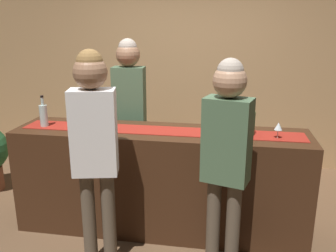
{
  "coord_description": "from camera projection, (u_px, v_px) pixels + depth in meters",
  "views": [
    {
      "loc": [
        0.6,
        -3.11,
        1.97
      ],
      "look_at": [
        0.08,
        0.0,
        1.05
      ],
      "focal_mm": 38.53,
      "sensor_mm": 36.0,
      "label": 1
    }
  ],
  "objects": [
    {
      "name": "bartender",
      "position": [
        129.0,
        102.0,
        3.9
      ],
      "size": [
        0.35,
        0.25,
        1.8
      ],
      "rotation": [
        0.0,
        0.0,
        3.2
      ],
      "color": "#26262B",
      "rests_on": "ground"
    },
    {
      "name": "back_wall",
      "position": [
        185.0,
        61.0,
        4.99
      ],
      "size": [
        6.0,
        0.12,
        2.9
      ],
      "primitive_type": "cube",
      "color": "tan",
      "rests_on": "ground"
    },
    {
      "name": "wine_glass_far_end",
      "position": [
        212.0,
        125.0,
        3.12
      ],
      "size": [
        0.07,
        0.07,
        0.14
      ],
      "color": "silver",
      "rests_on": "bar_counter"
    },
    {
      "name": "bar_counter",
      "position": [
        160.0,
        181.0,
        3.45
      ],
      "size": [
        2.73,
        0.6,
        1.0
      ],
      "primitive_type": "cube",
      "color": "#3D2314",
      "rests_on": "ground"
    },
    {
      "name": "wine_glass_near_customer",
      "position": [
        278.0,
        127.0,
        3.06
      ],
      "size": [
        0.07,
        0.07,
        0.14
      ],
      "color": "silver",
      "rests_on": "bar_counter"
    },
    {
      "name": "wine_bottle_green",
      "position": [
        251.0,
        123.0,
        3.15
      ],
      "size": [
        0.07,
        0.07,
        0.3
      ],
      "color": "#194723",
      "rests_on": "bar_counter"
    },
    {
      "name": "customer_browsing",
      "position": [
        94.0,
        138.0,
        2.73
      ],
      "size": [
        0.38,
        0.27,
        1.78
      ],
      "rotation": [
        0.0,
        0.0,
        0.22
      ],
      "color": "brown",
      "rests_on": "ground"
    },
    {
      "name": "wine_glass_mid_counter",
      "position": [
        95.0,
        118.0,
        3.35
      ],
      "size": [
        0.07,
        0.07,
        0.14
      ],
      "color": "silver",
      "rests_on": "bar_counter"
    },
    {
      "name": "ground_plane",
      "position": [
        161.0,
        227.0,
        3.59
      ],
      "size": [
        10.0,
        10.0,
        0.0
      ],
      "primitive_type": "plane",
      "color": "brown"
    },
    {
      "name": "counter_runner_cloth",
      "position": [
        160.0,
        131.0,
        3.31
      ],
      "size": [
        2.59,
        0.28,
        0.01
      ],
      "primitive_type": "cube",
      "color": "maroon",
      "rests_on": "bar_counter"
    },
    {
      "name": "customer_sipping",
      "position": [
        227.0,
        147.0,
        2.66
      ],
      "size": [
        0.38,
        0.29,
        1.73
      ],
      "rotation": [
        0.0,
        0.0,
        -0.28
      ],
      "color": "brown",
      "rests_on": "ground"
    },
    {
      "name": "wine_bottle_clear",
      "position": [
        44.0,
        115.0,
        3.41
      ],
      "size": [
        0.07,
        0.07,
        0.3
      ],
      "color": "#B2C6C1",
      "rests_on": "bar_counter"
    }
  ]
}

